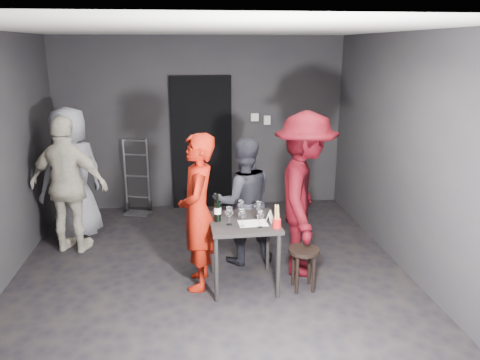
{
  "coord_description": "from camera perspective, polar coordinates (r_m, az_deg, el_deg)",
  "views": [
    {
      "loc": [
        -0.24,
        -4.88,
        2.54
      ],
      "look_at": [
        0.36,
        0.25,
        1.05
      ],
      "focal_mm": 35.0,
      "sensor_mm": 36.0,
      "label": 1
    }
  ],
  "objects": [
    {
      "name": "wall_back",
      "position": [
        7.48,
        -4.77,
        6.83
      ],
      "size": [
        4.5,
        0.04,
        2.7
      ],
      "primitive_type": "cube",
      "color": "black",
      "rests_on": "ground"
    },
    {
      "name": "man_maroon",
      "position": [
        5.22,
        7.94,
        0.58
      ],
      "size": [
        1.05,
        1.62,
        2.32
      ],
      "primitive_type": "imported",
      "rotation": [
        0.0,
        0.0,
        1.32
      ],
      "color": "#39040A",
      "rests_on": "floor"
    },
    {
      "name": "wine_glass_b",
      "position": [
        4.97,
        -2.68,
        -3.87
      ],
      "size": [
        0.08,
        0.08,
        0.19
      ],
      "primitive_type": null,
      "rotation": [
        0.0,
        0.0,
        0.14
      ],
      "color": "white",
      "rests_on": "tasting_table"
    },
    {
      "name": "woman_black",
      "position": [
        5.55,
        0.41,
        -2.45
      ],
      "size": [
        0.79,
        0.49,
        1.56
      ],
      "primitive_type": "imported",
      "rotation": [
        0.0,
        0.0,
        3.24
      ],
      "color": "black",
      "rests_on": "floor"
    },
    {
      "name": "wall_front",
      "position": [
        2.67,
        -0.83,
        -10.36
      ],
      "size": [
        4.5,
        0.04,
        2.7
      ],
      "primitive_type": "cube",
      "color": "black",
      "rests_on": "ground"
    },
    {
      "name": "bystander_grey",
      "position": [
        6.6,
        -19.91,
        2.15
      ],
      "size": [
        1.15,
        1.11,
        2.13
      ],
      "primitive_type": "imported",
      "rotation": [
        0.0,
        0.0,
        3.87
      ],
      "color": "gray",
      "rests_on": "floor"
    },
    {
      "name": "wine_glass_c",
      "position": [
        5.08,
        0.13,
        -3.37
      ],
      "size": [
        0.1,
        0.1,
        0.2
      ],
      "primitive_type": null,
      "rotation": [
        0.0,
        0.0,
        0.37
      ],
      "color": "white",
      "rests_on": "tasting_table"
    },
    {
      "name": "reserved_card",
      "position": [
        4.94,
        3.39,
        -4.52
      ],
      "size": [
        0.13,
        0.16,
        0.11
      ],
      "primitive_type": null,
      "rotation": [
        0.0,
        0.0,
        -0.33
      ],
      "color": "white",
      "rests_on": "tasting_table"
    },
    {
      "name": "hand_truck",
      "position": [
        7.53,
        -12.34,
        -2.32
      ],
      "size": [
        0.39,
        0.33,
        1.17
      ],
      "rotation": [
        0.0,
        0.0,
        -0.29
      ],
      "color": "#B2B2B7",
      "rests_on": "floor"
    },
    {
      "name": "wine_glass_f",
      "position": [
        5.04,
        2.23,
        -3.54
      ],
      "size": [
        0.09,
        0.09,
        0.2
      ],
      "primitive_type": null,
      "rotation": [
        0.0,
        0.0,
        0.31
      ],
      "color": "white",
      "rests_on": "tasting_table"
    },
    {
      "name": "wine_glass_e",
      "position": [
        4.78,
        2.49,
        -4.67
      ],
      "size": [
        0.09,
        0.09,
        0.2
      ],
      "primitive_type": null,
      "rotation": [
        0.0,
        0.0,
        -0.3
      ],
      "color": "white",
      "rests_on": "tasting_table"
    },
    {
      "name": "wine_glass_a",
      "position": [
        4.84,
        -1.32,
        -4.29
      ],
      "size": [
        0.09,
        0.09,
        0.22
      ],
      "primitive_type": null,
      "rotation": [
        0.0,
        0.0,
        0.11
      ],
      "color": "white",
      "rests_on": "tasting_table"
    },
    {
      "name": "wallbox_upper",
      "position": [
        7.49,
        1.79,
        7.67
      ],
      "size": [
        0.12,
        0.06,
        0.12
      ],
      "primitive_type": "cube",
      "color": "#B7B7B2",
      "rests_on": "wall_back"
    },
    {
      "name": "bystander_cream",
      "position": [
        6.15,
        -20.27,
        0.61
      ],
      "size": [
        1.29,
        0.88,
        2.01
      ],
      "primitive_type": "imported",
      "rotation": [
        0.0,
        0.0,
        2.85
      ],
      "color": "beige",
      "rests_on": "floor"
    },
    {
      "name": "wine_glass_d",
      "position": [
        4.79,
        0.3,
        -4.51
      ],
      "size": [
        0.1,
        0.1,
        0.21
      ],
      "primitive_type": null,
      "rotation": [
        0.0,
        0.0,
        -0.35
      ],
      "color": "white",
      "rests_on": "tasting_table"
    },
    {
      "name": "wallbox_lower",
      "position": [
        7.53,
        3.31,
        7.31
      ],
      "size": [
        0.1,
        0.06,
        0.14
      ],
      "primitive_type": "cube",
      "color": "#B7B7B2",
      "rests_on": "wall_back"
    },
    {
      "name": "stool",
      "position": [
        5.09,
        7.79,
        -9.32
      ],
      "size": [
        0.33,
        0.33,
        0.47
      ],
      "rotation": [
        0.0,
        0.0,
        0.24
      ],
      "color": "black",
      "rests_on": "floor"
    },
    {
      "name": "breadstick_cup",
      "position": [
        4.77,
        4.53,
        -4.49
      ],
      "size": [
        0.08,
        0.08,
        0.26
      ],
      "rotation": [
        0.0,
        0.0,
        -0.16
      ],
      "color": "red",
      "rests_on": "tasting_table"
    },
    {
      "name": "wall_right",
      "position": [
        5.6,
        19.92,
        2.83
      ],
      "size": [
        0.04,
        5.0,
        2.7
      ],
      "primitive_type": "cube",
      "color": "black",
      "rests_on": "ground"
    },
    {
      "name": "server_red",
      "position": [
        4.93,
        -5.21,
        -2.78
      ],
      "size": [
        0.51,
        0.73,
        1.9
      ],
      "primitive_type": "imported",
      "rotation": [
        0.0,
        0.0,
        -1.65
      ],
      "color": "#9B1507",
      "rests_on": "floor"
    },
    {
      "name": "wine_bottle",
      "position": [
        4.94,
        -2.76,
        -3.74
      ],
      "size": [
        0.07,
        0.07,
        0.31
      ],
      "rotation": [
        0.0,
        0.0,
        -0.42
      ],
      "color": "black",
      "rests_on": "tasting_table"
    },
    {
      "name": "tasting_mat",
      "position": [
        4.91,
        1.58,
        -5.29
      ],
      "size": [
        0.3,
        0.21,
        0.0
      ],
      "primitive_type": "cube",
      "rotation": [
        0.0,
        0.0,
        0.03
      ],
      "color": "white",
      "rests_on": "tasting_table"
    },
    {
      "name": "doorway",
      "position": [
        7.47,
        -4.7,
        4.49
      ],
      "size": [
        0.95,
        0.1,
        2.1
      ],
      "primitive_type": "cube",
      "color": "black",
      "rests_on": "ground"
    },
    {
      "name": "tasting_table",
      "position": [
        5.02,
        0.47,
        -6.04
      ],
      "size": [
        0.72,
        0.72,
        0.75
      ],
      "rotation": [
        0.0,
        0.0,
        0.03
      ],
      "color": "black",
      "rests_on": "floor"
    },
    {
      "name": "floor",
      "position": [
        5.5,
        -3.48,
        -11.45
      ],
      "size": [
        4.5,
        5.0,
        0.02
      ],
      "primitive_type": "cube",
      "color": "black",
      "rests_on": "ground"
    },
    {
      "name": "ceiling",
      "position": [
        4.89,
        -4.04,
        17.9
      ],
      "size": [
        4.5,
        5.0,
        0.02
      ],
      "primitive_type": "cube",
      "color": "silver",
      "rests_on": "ground"
    }
  ]
}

